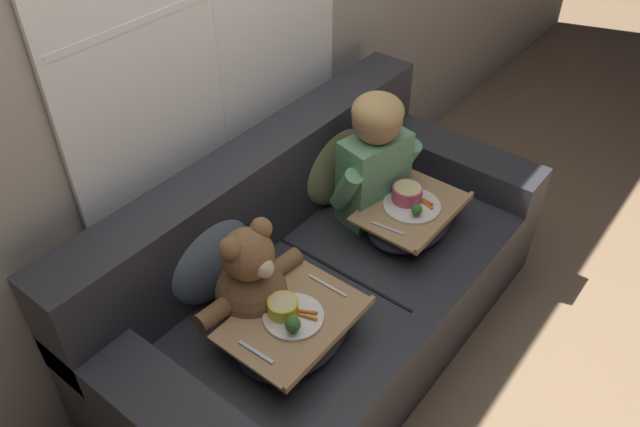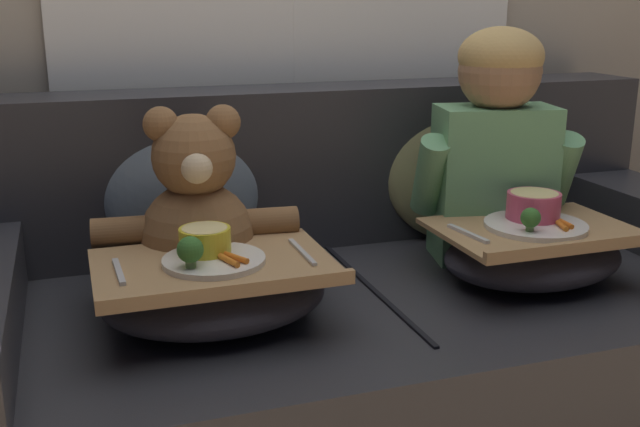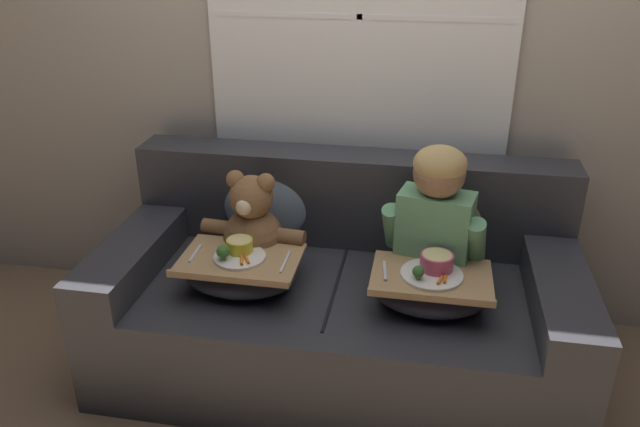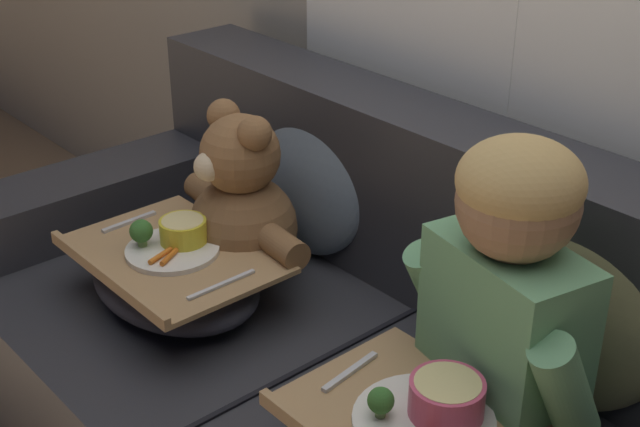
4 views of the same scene
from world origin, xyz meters
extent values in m
plane|color=#8E7051|center=(0.00, 0.00, 0.00)|extent=(14.00, 14.00, 0.00)
cube|color=#A89E8E|center=(0.00, 0.58, 1.30)|extent=(8.00, 0.05, 2.60)
cube|color=#2D2D33|center=(0.00, 0.00, 0.22)|extent=(1.97, 0.98, 0.44)
cube|color=#2D2D33|center=(0.00, 0.38, 0.66)|extent=(1.97, 0.22, 0.43)
cube|color=#2D2D33|center=(-0.87, 0.00, 0.52)|extent=(0.22, 0.98, 0.15)
cube|color=#2D2D33|center=(0.87, 0.00, 0.52)|extent=(0.22, 0.98, 0.15)
cube|color=black|center=(0.00, -0.02, 0.45)|extent=(0.01, 0.72, 0.01)
ellipsoid|color=#898456|center=(0.38, 0.29, 0.65)|extent=(0.43, 0.21, 0.45)
ellipsoid|color=slate|center=(-0.38, 0.29, 0.65)|extent=(0.41, 0.20, 0.43)
cube|color=#66A370|center=(0.38, 0.07, 0.64)|extent=(0.32, 0.22, 0.40)
sphere|color=#936B4C|center=(0.38, 0.07, 0.93)|extent=(0.21, 0.21, 0.21)
ellipsoid|color=tan|center=(0.38, 0.07, 0.96)|extent=(0.21, 0.21, 0.14)
cylinder|color=#66A370|center=(0.21, 0.09, 0.67)|extent=(0.11, 0.17, 0.22)
cylinder|color=#66A370|center=(0.54, 0.02, 0.67)|extent=(0.11, 0.17, 0.22)
sphere|color=brown|center=(-0.38, 0.07, 0.57)|extent=(0.26, 0.26, 0.26)
sphere|color=brown|center=(-0.38, 0.07, 0.76)|extent=(0.19, 0.19, 0.19)
sphere|color=brown|center=(-0.45, 0.08, 0.84)|extent=(0.08, 0.08, 0.08)
sphere|color=brown|center=(-0.31, 0.07, 0.84)|extent=(0.08, 0.08, 0.08)
sphere|color=beige|center=(-0.39, -0.01, 0.75)|extent=(0.07, 0.07, 0.07)
sphere|color=black|center=(-0.39, -0.03, 0.76)|extent=(0.02, 0.02, 0.02)
cylinder|color=brown|center=(-0.55, 0.09, 0.60)|extent=(0.14, 0.08, 0.07)
cylinder|color=brown|center=(-0.22, 0.06, 0.60)|extent=(0.14, 0.08, 0.07)
cylinder|color=brown|center=(-0.45, -0.05, 0.48)|extent=(0.08, 0.12, 0.07)
cylinder|color=brown|center=(-0.34, -0.06, 0.48)|extent=(0.08, 0.12, 0.07)
ellipsoid|color=#2D2D38|center=(0.38, -0.13, 0.51)|extent=(0.44, 0.32, 0.12)
cube|color=tan|center=(0.38, -0.13, 0.57)|extent=(0.46, 0.33, 0.01)
cube|color=tan|center=(0.38, -0.28, 0.59)|extent=(0.46, 0.02, 0.02)
cylinder|color=white|center=(0.38, -0.13, 0.59)|extent=(0.24, 0.24, 0.01)
cylinder|color=#D64C70|center=(0.40, -0.09, 0.62)|extent=(0.13, 0.13, 0.06)
cylinder|color=#E5D189|center=(0.40, -0.09, 0.65)|extent=(0.11, 0.11, 0.01)
sphere|color=#38702D|center=(0.33, -0.18, 0.62)|extent=(0.05, 0.05, 0.05)
cylinder|color=#7A9E56|center=(0.33, -0.18, 0.60)|extent=(0.02, 0.02, 0.02)
cylinder|color=orange|center=(0.41, -0.18, 0.60)|extent=(0.03, 0.06, 0.01)
cylinder|color=orange|center=(0.43, -0.17, 0.60)|extent=(0.02, 0.05, 0.01)
cube|color=silver|center=(0.20, -0.13, 0.58)|extent=(0.03, 0.14, 0.01)
ellipsoid|color=#2D2D38|center=(-0.38, -0.13, 0.51)|extent=(0.46, 0.33, 0.12)
cube|color=tan|center=(-0.38, -0.13, 0.57)|extent=(0.48, 0.35, 0.01)
cube|color=tan|center=(-0.38, -0.29, 0.59)|extent=(0.48, 0.02, 0.02)
cylinder|color=white|center=(-0.38, -0.13, 0.59)|extent=(0.21, 0.21, 0.01)
cylinder|color=yellow|center=(-0.39, -0.09, 0.62)|extent=(0.11, 0.11, 0.05)
cylinder|color=#E5D189|center=(-0.39, -0.09, 0.64)|extent=(0.09, 0.09, 0.01)
sphere|color=#38702D|center=(-0.44, -0.17, 0.63)|extent=(0.05, 0.05, 0.05)
cylinder|color=#7A9E56|center=(-0.44, -0.17, 0.60)|extent=(0.02, 0.02, 0.02)
cylinder|color=orange|center=(-0.36, -0.17, 0.60)|extent=(0.03, 0.07, 0.01)
cylinder|color=orange|center=(-0.34, -0.16, 0.60)|extent=(0.04, 0.06, 0.01)
cube|color=silver|center=(-0.57, -0.13, 0.58)|extent=(0.02, 0.14, 0.01)
cube|color=silver|center=(-0.19, -0.13, 0.58)|extent=(0.01, 0.17, 0.01)
camera|label=1|loc=(-1.43, -1.06, 2.22)|focal=35.00mm
camera|label=2|loc=(-0.64, -1.56, 1.10)|focal=42.00mm
camera|label=3|loc=(0.33, -2.22, 1.81)|focal=35.00mm
camera|label=4|loc=(1.14, -1.02, 1.56)|focal=50.00mm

